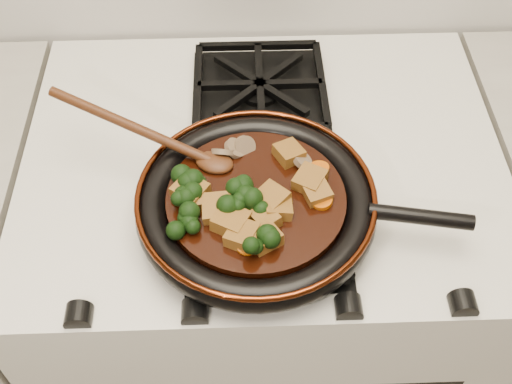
{
  "coord_description": "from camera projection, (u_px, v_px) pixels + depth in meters",
  "views": [
    {
      "loc": [
        -0.03,
        1.0,
        1.65
      ],
      "look_at": [
        -0.02,
        1.56,
        0.97
      ],
      "focal_mm": 45.0,
      "sensor_mm": 36.0,
      "label": 1
    }
  ],
  "objects": [
    {
      "name": "skillet",
      "position": [
        258.0,
        204.0,
        0.89
      ],
      "size": [
        0.46,
        0.34,
        0.05
      ],
      "rotation": [
        0.0,
        0.0,
        -0.18
      ],
      "color": "black",
      "rests_on": "burner_grate_front"
    },
    {
      "name": "braising_sauce",
      "position": [
        256.0,
        202.0,
        0.89
      ],
      "size": [
        0.25,
        0.25,
        0.02
      ],
      "primitive_type": "cylinder",
      "color": "black",
      "rests_on": "skillet"
    },
    {
      "name": "tofu_cube_8",
      "position": [
        193.0,
        200.0,
        0.87
      ],
      "size": [
        0.04,
        0.04,
        0.02
      ],
      "primitive_type": "cube",
      "rotation": [
        0.1,
        -0.02,
        0.18
      ],
      "color": "brown",
      "rests_on": "braising_sauce"
    },
    {
      "name": "tofu_cube_10",
      "position": [
        316.0,
        192.0,
        0.88
      ],
      "size": [
        0.05,
        0.05,
        0.02
      ],
      "primitive_type": "cube",
      "rotation": [
        -0.05,
        -0.05,
        1.9
      ],
      "color": "brown",
      "rests_on": "braising_sauce"
    },
    {
      "name": "tofu_cube_0",
      "position": [
        289.0,
        153.0,
        0.92
      ],
      "size": [
        0.05,
        0.05,
        0.03
      ],
      "primitive_type": "cube",
      "rotation": [
        0.07,
        0.05,
        2.07
      ],
      "color": "brown",
      "rests_on": "braising_sauce"
    },
    {
      "name": "stove",
      "position": [
        261.0,
        298.0,
        1.36
      ],
      "size": [
        0.76,
        0.6,
        0.9
      ],
      "primitive_type": "cube",
      "color": "beige",
      "rests_on": "ground"
    },
    {
      "name": "tofu_cube_4",
      "position": [
        231.0,
        221.0,
        0.85
      ],
      "size": [
        0.06,
        0.06,
        0.03
      ],
      "primitive_type": "cube",
      "rotation": [
        0.06,
        -0.03,
        2.64
      ],
      "color": "brown",
      "rests_on": "braising_sauce"
    },
    {
      "name": "broccoli_floret_3",
      "position": [
        189.0,
        202.0,
        0.86
      ],
      "size": [
        0.08,
        0.09,
        0.07
      ],
      "primitive_type": null,
      "rotation": [
        0.2,
        0.06,
        2.65
      ],
      "color": "black",
      "rests_on": "braising_sauce"
    },
    {
      "name": "broccoli_floret_0",
      "position": [
        261.0,
        246.0,
        0.82
      ],
      "size": [
        0.08,
        0.09,
        0.07
      ],
      "primitive_type": null,
      "rotation": [
        -0.2,
        0.18,
        1.12
      ],
      "color": "black",
      "rests_on": "braising_sauce"
    },
    {
      "name": "broccoli_floret_1",
      "position": [
        186.0,
        223.0,
        0.84
      ],
      "size": [
        0.08,
        0.08,
        0.06
      ],
      "primitive_type": null,
      "rotation": [
        0.06,
        -0.1,
        2.34
      ],
      "color": "black",
      "rests_on": "braising_sauce"
    },
    {
      "name": "broccoli_floret_4",
      "position": [
        245.0,
        193.0,
        0.87
      ],
      "size": [
        0.08,
        0.08,
        0.06
      ],
      "primitive_type": null,
      "rotation": [
        -0.02,
        -0.15,
        2.02
      ],
      "color": "black",
      "rests_on": "braising_sauce"
    },
    {
      "name": "broccoli_floret_2",
      "position": [
        230.0,
        204.0,
        0.86
      ],
      "size": [
        0.08,
        0.09,
        0.06
      ],
      "primitive_type": null,
      "rotation": [
        -0.1,
        0.03,
        0.65
      ],
      "color": "black",
      "rests_on": "braising_sauce"
    },
    {
      "name": "mushroom_slice_1",
      "position": [
        195.0,
        177.0,
        0.9
      ],
      "size": [
        0.04,
        0.04,
        0.03
      ],
      "primitive_type": "cylinder",
      "rotation": [
        0.94,
        0.0,
        2.56
      ],
      "color": "brown",
      "rests_on": "braising_sauce"
    },
    {
      "name": "broccoli_floret_5",
      "position": [
        259.0,
        202.0,
        0.86
      ],
      "size": [
        0.08,
        0.08,
        0.06
      ],
      "primitive_type": null,
      "rotation": [
        -0.09,
        -0.1,
        0.27
      ],
      "color": "black",
      "rests_on": "braising_sauce"
    },
    {
      "name": "carrot_coin_0",
      "position": [
        247.0,
        245.0,
        0.83
      ],
      "size": [
        0.03,
        0.03,
        0.02
      ],
      "primitive_type": "cylinder",
      "rotation": [
        0.34,
        0.15,
        0.0
      ],
      "color": "#C55305",
      "rests_on": "braising_sauce"
    },
    {
      "name": "tofu_cube_1",
      "position": [
        271.0,
        200.0,
        0.87
      ],
      "size": [
        0.06,
        0.06,
        0.03
      ],
      "primitive_type": "cube",
      "rotation": [
        -0.1,
        -0.11,
        0.78
      ],
      "color": "brown",
      "rests_on": "braising_sauce"
    },
    {
      "name": "burner_grate_back",
      "position": [
        260.0,
        88.0,
        1.09
      ],
      "size": [
        0.23,
        0.23,
        0.03
      ],
      "primitive_type": null,
      "color": "black",
      "rests_on": "stove"
    },
    {
      "name": "tofu_cube_2",
      "position": [
        191.0,
        192.0,
        0.88
      ],
      "size": [
        0.06,
        0.06,
        0.03
      ],
      "primitive_type": "cube",
      "rotation": [
        -0.03,
        0.03,
        2.5
      ],
      "color": "brown",
      "rests_on": "braising_sauce"
    },
    {
      "name": "tofu_cube_5",
      "position": [
        310.0,
        181.0,
        0.89
      ],
      "size": [
        0.05,
        0.06,
        0.03
      ],
      "primitive_type": "cube",
      "rotation": [
        -0.03,
        -0.03,
        1.02
      ],
      "color": "brown",
      "rests_on": "braising_sauce"
    },
    {
      "name": "burner_grate_front",
      "position": [
        267.0,
        220.0,
        0.91
      ],
      "size": [
        0.23,
        0.23,
        0.03
      ],
      "primitive_type": null,
      "color": "black",
      "rests_on": "stove"
    },
    {
      "name": "carrot_coin_1",
      "position": [
        321.0,
        200.0,
        0.87
      ],
      "size": [
        0.03,
        0.03,
        0.01
      ],
      "primitive_type": "cylinder",
      "rotation": [
        0.05,
        -0.12,
        0.0
      ],
      "color": "#C55305",
      "rests_on": "braising_sauce"
    },
    {
      "name": "tofu_cube_11",
      "position": [
        265.0,
        219.0,
        0.85
      ],
      "size": [
        0.05,
        0.05,
        0.03
      ],
      "primitive_type": "cube",
      "rotation": [
        -0.11,
        0.06,
        2.11
      ],
      "color": "brown",
      "rests_on": "braising_sauce"
    },
    {
      "name": "tofu_cube_3",
      "position": [
        278.0,
        208.0,
        0.86
      ],
      "size": [
        0.04,
        0.04,
        0.03
      ],
      "primitive_type": "cube",
      "rotation": [
        0.12,
        0.1,
        1.59
      ],
      "color": "brown",
      "rests_on": "braising_sauce"
    },
    {
      "name": "carrot_coin_3",
      "position": [
        240.0,
        233.0,
        0.84
      ],
      "size": [
        0.03,
        0.03,
        0.02
      ],
      "primitive_type": "cylinder",
      "rotation": [
        -0.17,
        0.21,
        0.0
      ],
      "color": "#C55305",
      "rests_on": "braising_sauce"
    },
    {
      "name": "mushroom_slice_2",
      "position": [
        223.0,
        153.0,
        0.93
      ],
      "size": [
        0.04,
        0.03,
        0.03
      ],
      "primitive_type": "cylinder",
      "rotation": [
        0.91,
        0.0,
        3.0
      ],
      "color": "brown",
      "rests_on": "braising_sauce"
    },
    {
      "name": "tofu_cube_6",
      "position": [
        264.0,
        237.0,
        0.83
      ],
      "size": [
        0.05,
        0.06,
        0.02
      ],
      "primitive_type": "cube",
      "rotation": [
        -0.08,
        -0.0,
        0.52
      ],
      "color": "brown",
      "rests_on": "braising_sauce"
    },
    {
      "name": "mushroom_slice_0",
      "position": [
        235.0,
        148.0,
        0.93
      ],
      "size": [
        0.03,
        0.04,
        0.03
      ],
      "primitive_type": "cylinder",
      "rotation": [
        0.64,
        0.0,
        1.46
      ],
      "color": "brown",
      "rests_on": "braising_sauce"
    },
    {
      "name": "tofu_cube_9",
      "position": [
        242.0,
        236.0,
        0.83
      ],
      "size": [
        0.05,
        0.05,
        0.03
      ],
      "primitive_type": "cube",
      "rotation": [
        -0.07,
        0.04,
        1.11
      ],
      "color": "brown",
      "rests_on": "braising_sauce"
    },
    {
      "name": "mushroom_slice_4",
      "position": [
        302.0,
        160.0,
        0.92
      ],
      "size": [
        0.03,
        0.03,
        0.02
      ],
      "primitive_type": "cylinder",
      "rotation": [
        0.57,
        0.0,
        1.59
      ],
      "color": "brown",
      "rests_on": "braising_sauce"
    },
    {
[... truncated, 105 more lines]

